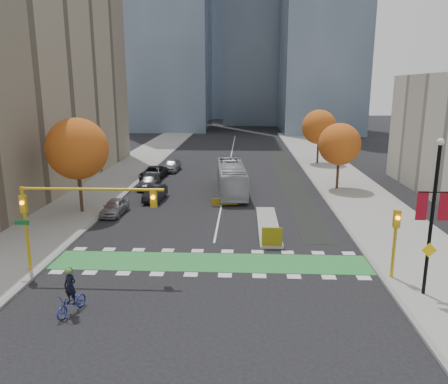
# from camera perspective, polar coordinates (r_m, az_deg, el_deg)

# --- Properties ---
(ground) EXTENTS (300.00, 300.00, 0.00)m
(ground) POSITION_cam_1_polar(r_m,az_deg,el_deg) (26.29, -2.06, -10.41)
(ground) COLOR black
(ground) RESTS_ON ground
(sidewalk_west) EXTENTS (7.00, 120.00, 0.15)m
(sidewalk_west) POSITION_cam_1_polar(r_m,az_deg,el_deg) (47.79, -16.40, 0.17)
(sidewalk_west) COLOR gray
(sidewalk_west) RESTS_ON ground
(sidewalk_east) EXTENTS (7.00, 120.00, 0.15)m
(sidewalk_east) POSITION_cam_1_polar(r_m,az_deg,el_deg) (46.63, 16.79, -0.18)
(sidewalk_east) COLOR gray
(sidewalk_east) RESTS_ON ground
(curb_west) EXTENTS (0.30, 120.00, 0.16)m
(curb_west) POSITION_cam_1_polar(r_m,az_deg,el_deg) (46.77, -12.35, 0.12)
(curb_west) COLOR gray
(curb_west) RESTS_ON ground
(curb_east) EXTENTS (0.30, 120.00, 0.16)m
(curb_east) POSITION_cam_1_polar(r_m,az_deg,el_deg) (45.90, 12.56, -0.14)
(curb_east) COLOR gray
(curb_east) RESTS_ON ground
(bike_crossing) EXTENTS (20.00, 3.00, 0.01)m
(bike_crossing) POSITION_cam_1_polar(r_m,az_deg,el_deg) (27.66, -1.80, -9.14)
(bike_crossing) COLOR #2B8439
(bike_crossing) RESTS_ON ground
(centre_line) EXTENTS (0.15, 70.00, 0.01)m
(centre_line) POSITION_cam_1_polar(r_m,az_deg,el_deg) (64.86, 0.80, 4.07)
(centre_line) COLOR silver
(centre_line) RESTS_ON ground
(bike_lane_paint) EXTENTS (2.50, 50.00, 0.01)m
(bike_lane_paint) POSITION_cam_1_polar(r_m,az_deg,el_deg) (55.26, 8.27, 2.26)
(bike_lane_paint) COLOR black
(bike_lane_paint) RESTS_ON ground
(median_island) EXTENTS (1.60, 10.00, 0.16)m
(median_island) POSITION_cam_1_polar(r_m,az_deg,el_deg) (34.66, 5.78, -4.32)
(median_island) COLOR gray
(median_island) RESTS_ON ground
(hazard_board) EXTENTS (1.40, 0.12, 1.30)m
(hazard_board) POSITION_cam_1_polar(r_m,az_deg,el_deg) (29.89, 6.30, -5.83)
(hazard_board) COLOR yellow
(hazard_board) RESTS_ON median_island
(tower_ne) EXTENTS (18.00, 24.00, 60.00)m
(tower_ne) POSITION_cam_1_polar(r_m,az_deg,el_deg) (112.10, 12.86, 23.15)
(tower_ne) COLOR #47566B
(tower_ne) RESTS_ON ground
(tower_far) EXTENTS (26.00, 26.00, 80.00)m
(tower_far) POSITION_cam_1_polar(r_m,az_deg,el_deg) (166.66, 0.56, 23.66)
(tower_far) COLOR #47566B
(tower_far) RESTS_ON ground
(tree_west) EXTENTS (5.20, 5.20, 8.22)m
(tree_west) POSITION_cam_1_polar(r_m,az_deg,el_deg) (38.91, -18.61, 5.37)
(tree_west) COLOR #332114
(tree_west) RESTS_ON ground
(tree_east_near) EXTENTS (4.40, 4.40, 7.08)m
(tree_east_near) POSITION_cam_1_polar(r_m,az_deg,el_deg) (47.37, 14.84, 6.05)
(tree_east_near) COLOR #332114
(tree_east_near) RESTS_ON ground
(tree_east_far) EXTENTS (4.80, 4.80, 7.65)m
(tree_east_far) POSITION_cam_1_polar(r_m,az_deg,el_deg) (63.06, 12.31, 8.29)
(tree_east_far) COLOR #332114
(tree_east_far) RESTS_ON ground
(traffic_signal_west) EXTENTS (8.53, 0.56, 5.20)m
(traffic_signal_west) POSITION_cam_1_polar(r_m,az_deg,el_deg) (26.31, -19.72, -1.88)
(traffic_signal_west) COLOR #BF9914
(traffic_signal_west) RESTS_ON ground
(traffic_signal_east) EXTENTS (0.35, 0.43, 4.10)m
(traffic_signal_east) POSITION_cam_1_polar(r_m,az_deg,el_deg) (26.15, 21.48, -5.10)
(traffic_signal_east) COLOR #BF9914
(traffic_signal_east) RESTS_ON ground
(banner_lamppost) EXTENTS (1.65, 0.36, 8.28)m
(banner_lamppost) POSITION_cam_1_polar(r_m,az_deg,el_deg) (24.21, 25.59, -2.31)
(banner_lamppost) COLOR black
(banner_lamppost) RESTS_ON ground
(cyclist) EXTENTS (1.30, 2.15, 2.35)m
(cyclist) POSITION_cam_1_polar(r_m,az_deg,el_deg) (22.79, -19.31, -12.99)
(cyclist) COLOR navy
(cyclist) RESTS_ON ground
(bus) EXTENTS (3.52, 11.38, 3.12)m
(bus) POSITION_cam_1_polar(r_m,az_deg,el_deg) (44.96, 0.98, 1.84)
(bus) COLOR #B2B6BA
(bus) RESTS_ON ground
(parked_car_a) EXTENTS (1.84, 4.11, 1.37)m
(parked_car_a) POSITION_cam_1_polar(r_m,az_deg,el_deg) (38.55, -14.10, -1.89)
(parked_car_a) COLOR #A2A1A6
(parked_car_a) RESTS_ON ground
(parked_car_b) EXTENTS (1.74, 4.50, 1.46)m
(parked_car_b) POSITION_cam_1_polar(r_m,az_deg,el_deg) (42.63, -8.99, -0.12)
(parked_car_b) COLOR black
(parked_car_b) RESTS_ON ground
(parked_car_c) EXTENTS (1.93, 4.73, 1.37)m
(parked_car_c) POSITION_cam_1_polar(r_m,az_deg,el_deg) (47.75, -9.76, 1.27)
(parked_car_c) COLOR #454549
(parked_car_c) RESTS_ON ground
(parked_car_d) EXTENTS (2.78, 5.50, 1.49)m
(parked_car_d) POSITION_cam_1_polar(r_m,az_deg,el_deg) (52.64, -9.21, 2.49)
(parked_car_d) COLOR black
(parked_car_d) RESTS_ON ground
(parked_car_e) EXTENTS (2.14, 4.72, 1.57)m
(parked_car_e) POSITION_cam_1_polar(r_m,az_deg,el_deg) (57.21, -6.83, 3.49)
(parked_car_e) COLOR #98979C
(parked_car_e) RESTS_ON ground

